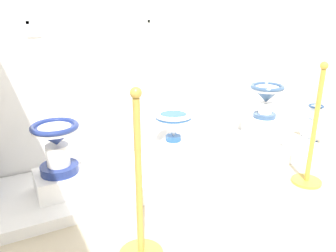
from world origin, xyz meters
name	(u,v)px	position (x,y,z in m)	size (l,w,h in m)	color
display_platform	(176,166)	(1.86, 2.72, 0.04)	(3.09, 0.81, 0.09)	white
plinth_block_squat_floral	(61,182)	(0.83, 2.67, 0.17)	(0.38, 0.33, 0.17)	white
antique_toilet_squat_floral	(56,141)	(0.83, 2.67, 0.51)	(0.35, 0.35, 0.39)	navy
plinth_block_broad_patterned	(173,152)	(1.88, 2.80, 0.15)	(0.39, 0.39, 0.12)	white
antique_toilet_broad_patterned	(173,124)	(1.88, 2.80, 0.43)	(0.35, 0.35, 0.33)	white
plinth_block_pale_glazed	(263,130)	(2.91, 2.73, 0.22)	(0.29, 0.33, 0.27)	white
antique_toilet_pale_glazed	(266,95)	(2.91, 2.73, 0.59)	(0.34, 0.34, 0.34)	#355076
info_placard_first	(33,28)	(0.82, 3.14, 1.29)	(0.11, 0.01, 0.14)	white
info_placard_second	(152,25)	(1.84, 3.14, 1.28)	(0.11, 0.01, 0.13)	white
decorative_vase_companion	(313,128)	(3.52, 2.60, 0.18)	(0.28, 0.28, 0.44)	navy
stanchion_post_near_left	(140,214)	(1.12, 1.81, 0.30)	(0.27, 0.27, 1.06)	#B28F3B
stanchion_post_near_right	(311,149)	(2.76, 1.99, 0.32)	(0.25, 0.25, 1.05)	gold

